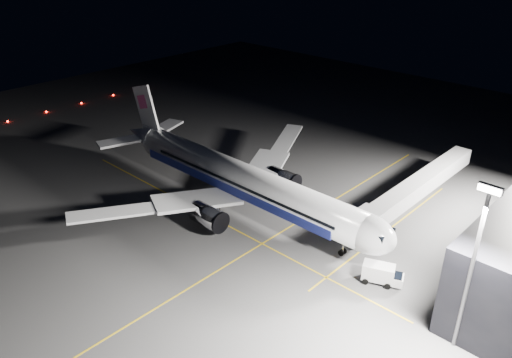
{
  "coord_description": "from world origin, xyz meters",
  "views": [
    {
      "loc": [
        52.72,
        -52.75,
        42.86
      ],
      "look_at": [
        2.46,
        0.66,
        6.0
      ],
      "focal_mm": 35.0,
      "sensor_mm": 36.0,
      "label": 1
    }
  ],
  "objects": [
    {
      "name": "ground",
      "position": [
        0.0,
        0.0,
        0.0
      ],
      "size": [
        200.0,
        200.0,
        0.0
      ],
      "primitive_type": "plane",
      "color": "#4C4C4F",
      "rests_on": "ground"
    },
    {
      "name": "safety_cone_a",
      "position": [
        5.13,
        5.15,
        0.34
      ],
      "size": [
        0.46,
        0.46,
        0.69
      ],
      "primitive_type": "cone",
      "color": "#D84C09",
      "rests_on": "ground"
    },
    {
      "name": "taxiway_lights",
      "position": [
        -72.0,
        0.0,
        0.22
      ],
      "size": [
        0.44,
        60.44,
        0.44
      ],
      "color": "#FF140A",
      "rests_on": "ground"
    },
    {
      "name": "safety_cone_b",
      "position": [
        2.22,
        4.0,
        0.3
      ],
      "size": [
        0.4,
        0.4,
        0.6
      ],
      "primitive_type": "cone",
      "color": "#D84C09",
      "rests_on": "ground"
    },
    {
      "name": "jet_bridge",
      "position": [
        22.0,
        18.06,
        4.58
      ],
      "size": [
        3.6,
        34.4,
        6.3
      ],
      "color": "#B2B2B7",
      "rests_on": "ground"
    },
    {
      "name": "service_truck",
      "position": [
        28.03,
        -1.8,
        1.48
      ],
      "size": [
        5.8,
        4.09,
        2.77
      ],
      "rotation": [
        0.0,
        0.0,
        0.4
      ],
      "color": "white",
      "rests_on": "ground"
    },
    {
      "name": "floodlight_mast_south",
      "position": [
        40.0,
        -6.01,
        12.37
      ],
      "size": [
        2.4,
        0.67,
        20.7
      ],
      "color": "#59595E",
      "rests_on": "ground"
    },
    {
      "name": "guide_line_side",
      "position": [
        22.0,
        10.0,
        0.01
      ],
      "size": [
        0.25,
        40.0,
        0.01
      ],
      "primitive_type": "cube",
      "color": "gold",
      "rests_on": "ground"
    },
    {
      "name": "safety_cone_c",
      "position": [
        0.78,
        5.08,
        0.31
      ],
      "size": [
        0.41,
        0.41,
        0.62
      ],
      "primitive_type": "cone",
      "color": "#D84C09",
      "rests_on": "ground"
    },
    {
      "name": "airliner",
      "position": [
        -1.08,
        0.0,
        5.16
      ],
      "size": [
        61.48,
        54.22,
        16.64
      ],
      "color": "silver",
      "rests_on": "ground"
    },
    {
      "name": "baggage_tug",
      "position": [
        -4.41,
        10.66,
        0.82
      ],
      "size": [
        2.7,
        2.28,
        1.78
      ],
      "rotation": [
        0.0,
        0.0,
        -0.14
      ],
      "color": "black",
      "rests_on": "ground"
    },
    {
      "name": "guide_line_main",
      "position": [
        10.0,
        0.0,
        0.01
      ],
      "size": [
        0.25,
        80.0,
        0.01
      ],
      "primitive_type": "cube",
      "color": "gold",
      "rests_on": "ground"
    },
    {
      "name": "guide_line_cross",
      "position": [
        0.0,
        -6.0,
        0.01
      ],
      "size": [
        70.0,
        0.25,
        0.01
      ],
      "primitive_type": "cube",
      "color": "gold",
      "rests_on": "ground"
    }
  ]
}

